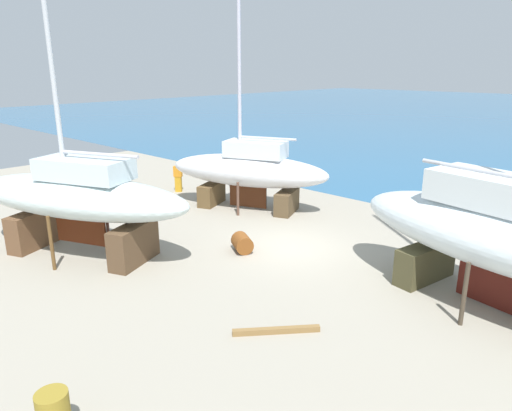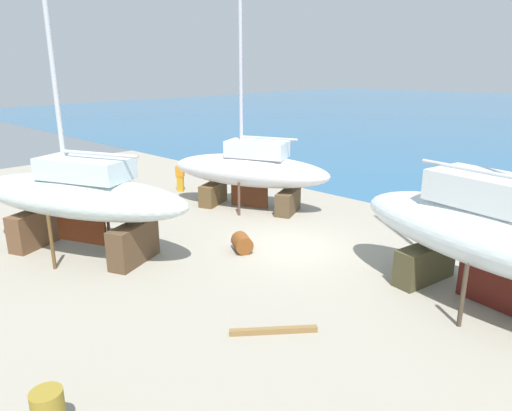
{
  "view_description": "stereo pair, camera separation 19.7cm",
  "coord_description": "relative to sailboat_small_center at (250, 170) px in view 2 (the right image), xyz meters",
  "views": [
    {
      "loc": [
        10.08,
        -12.68,
        6.48
      ],
      "look_at": [
        -0.97,
        -0.92,
        1.65
      ],
      "focal_mm": 32.59,
      "sensor_mm": 36.0,
      "label": 1
    },
    {
      "loc": [
        10.22,
        -12.55,
        6.48
      ],
      "look_at": [
        -0.97,
        -0.92,
        1.65
      ],
      "focal_mm": 32.59,
      "sensor_mm": 36.0,
      "label": 2
    }
  ],
  "objects": [
    {
      "name": "ground_plane",
      "position": [
        4.7,
        -6.63,
        -1.87
      ],
      "size": [
        45.61,
        45.61,
        0.0
      ],
      "primitive_type": "plane",
      "color": "gray"
    },
    {
      "name": "sailboat_small_center",
      "position": [
        0.0,
        0.0,
        0.0
      ],
      "size": [
        7.98,
        4.87,
        12.7
      ],
      "rotation": [
        0.0,
        0.0,
        3.52
      ],
      "color": "brown",
      "rests_on": "ground"
    },
    {
      "name": "sailboat_mid_port",
      "position": [
        11.57,
        -2.2,
        0.28
      ],
      "size": [
        9.19,
        4.44,
        14.66
      ],
      "rotation": [
        0.0,
        0.0,
        -0.2
      ],
      "color": "#484029",
      "rests_on": "ground"
    },
    {
      "name": "sailboat_far_slipway",
      "position": [
        -0.37,
        -8.13,
        0.3
      ],
      "size": [
        9.04,
        5.78,
        15.79
      ],
      "rotation": [
        0.0,
        0.0,
        3.54
      ],
      "color": "brown",
      "rests_on": "ground"
    },
    {
      "name": "worker",
      "position": [
        -4.9,
        -0.38,
        -1.03
      ],
      "size": [
        0.5,
        0.45,
        1.62
      ],
      "rotation": [
        0.0,
        0.0,
        2.17
      ],
      "color": "gold",
      "rests_on": "ground"
    },
    {
      "name": "barrel_tipped_right",
      "position": [
        3.59,
        -4.04,
        -1.54
      ],
      "size": [
        1.03,
        0.97,
        0.65
      ],
      "primitive_type": "cylinder",
      "rotation": [
        1.57,
        0.0,
        4.19
      ],
      "color": "brown",
      "rests_on": "ground"
    },
    {
      "name": "timber_short_cross",
      "position": [
        -3.97,
        -3.41,
        -1.77
      ],
      "size": [
        2.78,
        0.36,
        0.19
      ],
      "primitive_type": "cube",
      "rotation": [
        0.0,
        0.0,
        3.06
      ],
      "color": "olive",
      "rests_on": "ground"
    },
    {
      "name": "timber_long_fore",
      "position": [
        8.06,
        -7.32,
        -1.79
      ],
      "size": [
        1.58,
        1.79,
        0.15
      ],
      "primitive_type": "cube",
      "rotation": [
        0.0,
        0.0,
        0.86
      ],
      "color": "olive",
      "rests_on": "ground"
    },
    {
      "name": "timber_long_aft",
      "position": [
        -4.91,
        -4.82,
        -1.77
      ],
      "size": [
        2.0,
        1.44,
        0.19
      ],
      "primitive_type": "cube",
      "rotation": [
        0.0,
        0.0,
        2.54
      ],
      "color": "#846247",
      "rests_on": "ground"
    }
  ]
}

